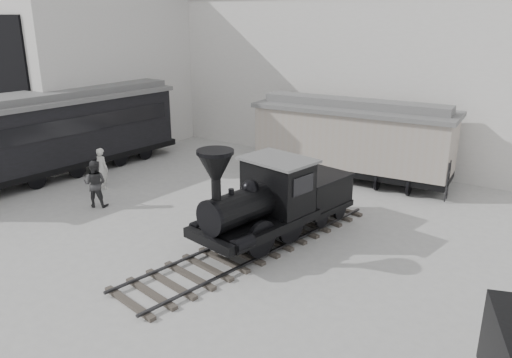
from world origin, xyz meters
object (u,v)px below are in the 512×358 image
Objects in this scene: locomotive at (271,205)px; visitor_a at (102,168)px; boxcar at (352,138)px; passenger_coach at (51,134)px; visitor_b at (95,184)px.

visitor_a is at bearing -172.37° from locomotive.
boxcar is 0.66× the size of passenger_coach.
locomotive is at bearing 160.21° from visitor_b.
passenger_coach is 5.07m from visitor_b.
visitor_b reaches higher than visitor_a.
passenger_coach is 3.46m from visitor_a.
boxcar is 4.88× the size of visitor_b.
passenger_coach reaches higher than locomotive.
passenger_coach is at bearing -46.03° from visitor_b.
locomotive is 7.72m from boxcar.
locomotive is 1.10× the size of boxcar.
boxcar reaches higher than locomotive.
visitor_a is at bearing -75.62° from visitor_b.
locomotive is at bearing 3.53° from passenger_coach.
visitor_b is at bearing -132.23° from boxcar.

